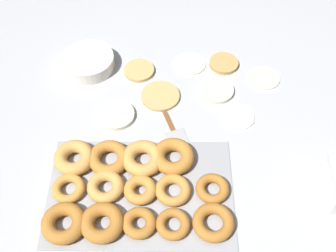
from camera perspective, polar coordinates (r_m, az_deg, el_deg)
The scene contains 12 objects.
ground_plane at distance 1.26m, azimuth 3.26°, elevation 1.23°, with size 3.00×3.00×0.00m, color #B2B5BA.
pancake_0 at distance 1.39m, azimuth 12.90°, elevation 6.42°, with size 0.10×0.10×0.01m, color beige.
pancake_1 at distance 1.33m, azimuth 6.67°, elevation 4.80°, with size 0.10×0.10×0.01m, color beige.
pancake_2 at distance 1.30m, azimuth -1.05°, elevation 4.09°, with size 0.12×0.12×0.01m, color tan.
pancake_3 at distance 1.27m, azimuth -6.99°, elevation 1.65°, with size 0.11×0.11×0.01m, color beige.
pancake_4 at distance 1.40m, azimuth 3.02°, elevation 8.49°, with size 0.10×0.10×0.01m, color beige.
pancake_5 at distance 1.38m, azimuth -3.95°, elevation 7.51°, with size 0.10×0.10×0.01m, color tan.
pancake_6 at distance 1.41m, azimuth 7.57°, elevation 8.40°, with size 0.09×0.09×0.01m, color tan.
pancake_7 at distance 1.27m, azimuth 9.49°, elevation 1.34°, with size 0.10×0.10×0.01m, color beige.
donut_tray at distance 1.11m, azimuth -4.94°, elevation -8.28°, with size 0.49×0.32×0.04m.
batter_bowl at distance 1.40m, azimuth -10.68°, elevation 8.53°, with size 0.17×0.17×0.05m.
spatula at distance 1.21m, azimuth 1.20°, elevation -1.64°, with size 0.12×0.24×0.01m.
Camera 1 is at (-0.07, -0.77, 0.99)m, focal length 45.00 mm.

